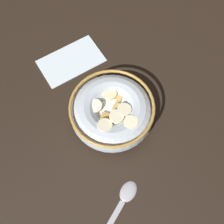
# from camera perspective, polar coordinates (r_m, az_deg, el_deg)

# --- Properties ---
(ground_plane) EXTENTS (0.98, 0.98, 0.02)m
(ground_plane) POSITION_cam_1_polar(r_m,az_deg,el_deg) (0.62, 0.00, -1.51)
(ground_plane) COLOR black
(cereal_bowl) EXTENTS (0.16, 0.16, 0.06)m
(cereal_bowl) POSITION_cam_1_polar(r_m,az_deg,el_deg) (0.58, -0.00, 0.02)
(cereal_bowl) COLOR #B2BCC6
(cereal_bowl) RESTS_ON ground_plane
(spoon) EXTENTS (0.13, 0.10, 0.01)m
(spoon) POSITION_cam_1_polar(r_m,az_deg,el_deg) (0.57, 2.03, -16.73)
(spoon) COLOR #A5A5AD
(spoon) RESTS_ON ground_plane
(folded_napkin) EXTENTS (0.15, 0.10, 0.00)m
(folded_napkin) POSITION_cam_1_polar(r_m,az_deg,el_deg) (0.68, -7.83, 9.67)
(folded_napkin) COLOR silver
(folded_napkin) RESTS_ON ground_plane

